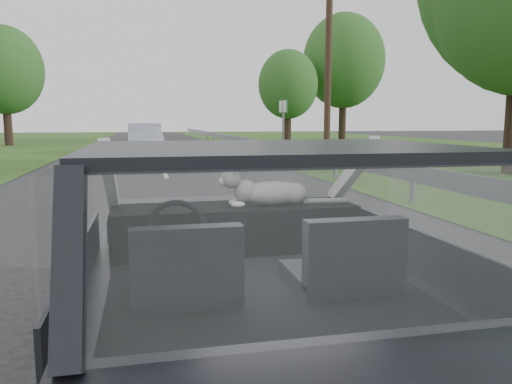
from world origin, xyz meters
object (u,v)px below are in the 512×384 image
other_car (145,139)px  utility_pole (328,53)px  highway_sign (283,127)px  subject_car (255,274)px  cat (272,192)px

other_car → utility_pole: 9.32m
highway_sign → subject_car: bearing=-111.9°
subject_car → cat: size_ratio=6.50×
utility_pole → subject_car: bearing=-111.7°
highway_sign → utility_pole: utility_pole is taller
other_car → utility_pole: bearing=-22.1°
cat → utility_pole: utility_pole is taller
cat → highway_sign: (5.74, 20.16, 0.18)m
highway_sign → utility_pole: size_ratio=0.28×
other_car → utility_pole: (7.98, -2.97, 3.77)m
cat → other_car: bearing=90.8°
subject_car → utility_pole: size_ratio=0.45×
highway_sign → utility_pole: (1.47, -2.03, 3.22)m
subject_car → cat: (0.24, 0.58, 0.37)m
subject_car → other_car: bearing=91.4°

